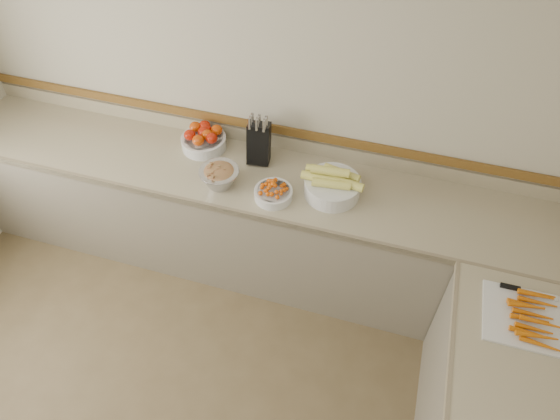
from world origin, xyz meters
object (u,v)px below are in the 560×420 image
(tomato_bowl, at_px, (204,139))
(cherry_tomato_bowl, at_px, (273,192))
(knife_block, at_px, (259,142))
(corn_bowl, at_px, (332,184))
(cutting_board, at_px, (531,317))
(rhubarb_bowl, at_px, (219,176))

(tomato_bowl, xyz_separation_m, cherry_tomato_bowl, (0.59, -0.33, -0.02))
(knife_block, xyz_separation_m, corn_bowl, (0.52, -0.17, -0.07))
(tomato_bowl, distance_m, cutting_board, 2.19)
(knife_block, height_order, cherry_tomato_bowl, knife_block)
(corn_bowl, bearing_deg, cherry_tomato_bowl, -157.22)
(rhubarb_bowl, bearing_deg, corn_bowl, 10.24)
(knife_block, xyz_separation_m, rhubarb_bowl, (-0.16, -0.30, -0.07))
(knife_block, height_order, cutting_board, knife_block)
(corn_bowl, bearing_deg, cutting_board, -27.00)
(knife_block, distance_m, cutting_board, 1.82)
(corn_bowl, distance_m, cutting_board, 1.27)
(knife_block, distance_m, rhubarb_bowl, 0.34)
(knife_block, relative_size, tomato_bowl, 1.15)
(cherry_tomato_bowl, xyz_separation_m, rhubarb_bowl, (-0.35, 0.02, 0.03))
(cutting_board, bearing_deg, cherry_tomato_bowl, 163.29)
(tomato_bowl, xyz_separation_m, cutting_board, (2.05, -0.76, -0.05))
(corn_bowl, bearing_deg, tomato_bowl, 168.47)
(tomato_bowl, xyz_separation_m, rhubarb_bowl, (0.23, -0.31, 0.01))
(cherry_tomato_bowl, distance_m, cutting_board, 1.53)
(cherry_tomato_bowl, distance_m, corn_bowl, 0.36)
(cherry_tomato_bowl, relative_size, cutting_board, 0.51)
(knife_block, bearing_deg, cutting_board, -24.37)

